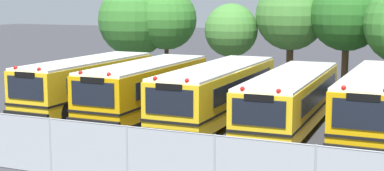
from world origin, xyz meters
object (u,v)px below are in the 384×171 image
object	(u,v)px
school_bus_0	(87,82)
school_bus_1	(146,87)
tree_1	(168,18)
tree_3	(289,15)
tree_2	(229,31)
school_bus_4	(378,101)
tree_4	(345,13)
school_bus_2	(218,91)
tree_0	(133,18)
school_bus_3	(291,98)

from	to	relation	value
school_bus_0	school_bus_1	size ratio (longest dim) A/B	1.01
tree_1	tree_3	distance (m)	8.43
tree_1	tree_2	size ratio (longest dim) A/B	1.18
school_bus_4	tree_4	distance (m)	10.98
school_bus_0	school_bus_4	distance (m)	14.35
tree_2	tree_3	distance (m)	3.96
school_bus_4	school_bus_0	bearing A→B (deg)	0.77
school_bus_2	tree_0	bearing A→B (deg)	-45.31
tree_3	tree_4	world-z (taller)	tree_4
school_bus_4	tree_1	xyz separation A→B (m)	(-14.85, 10.57, 2.91)
school_bus_1	tree_4	distance (m)	13.37
school_bus_1	tree_1	xyz separation A→B (m)	(-4.03, 10.82, 2.93)
tree_0	tree_1	xyz separation A→B (m)	(2.55, 0.29, 0.02)
school_bus_1	school_bus_4	size ratio (longest dim) A/B	0.92
tree_1	tree_2	xyz separation A→B (m)	(4.64, -0.55, -0.72)
school_bus_1	school_bus_2	bearing A→B (deg)	-178.03
tree_1	tree_4	distance (m)	11.90
school_bus_4	tree_4	xyz separation A→B (m)	(-2.97, 10.01, 3.40)
school_bus_2	school_bus_3	distance (m)	3.51
school_bus_3	tree_1	size ratio (longest dim) A/B	1.68
school_bus_1	tree_2	distance (m)	10.53
tree_1	tree_4	size ratio (longest dim) A/B	0.92
school_bus_2	tree_4	size ratio (longest dim) A/B	1.53
school_bus_0	school_bus_4	bearing A→B (deg)	-178.77
school_bus_1	tree_3	world-z (taller)	tree_3
tree_2	school_bus_1	bearing A→B (deg)	-93.43
school_bus_0	school_bus_1	world-z (taller)	school_bus_0
school_bus_2	tree_0	xyz separation A→B (m)	(-10.28, 10.42, 2.91)
school_bus_3	tree_3	size ratio (longest dim) A/B	1.57
tree_3	tree_0	bearing A→B (deg)	-178.42
school_bus_0	tree_1	xyz separation A→B (m)	(-0.51, 10.64, 2.93)
tree_0	tree_2	distance (m)	7.23
tree_0	tree_4	xyz separation A→B (m)	(14.43, -0.28, 0.51)
school_bus_3	tree_4	distance (m)	10.89
school_bus_3	tree_1	world-z (taller)	tree_1
tree_2	tree_4	bearing A→B (deg)	-0.08
school_bus_0	tree_0	world-z (taller)	tree_0
school_bus_2	school_bus_4	size ratio (longest dim) A/B	1.03
school_bus_1	tree_3	xyz separation A→B (m)	(4.39, 10.84, 3.25)
school_bus_0	tree_1	distance (m)	11.04
school_bus_2	school_bus_3	bearing A→B (deg)	177.63
school_bus_2	tree_2	world-z (taller)	tree_2
school_bus_2	tree_1	distance (m)	13.52
school_bus_4	tree_4	world-z (taller)	tree_4
school_bus_0	school_bus_3	distance (m)	10.73
school_bus_2	tree_1	xyz separation A→B (m)	(-7.73, 10.71, 2.93)
tree_4	tree_0	bearing A→B (deg)	178.90
school_bus_4	tree_4	bearing A→B (deg)	-72.94
tree_4	school_bus_3	bearing A→B (deg)	-93.60
tree_2	school_bus_3	bearing A→B (deg)	-57.40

